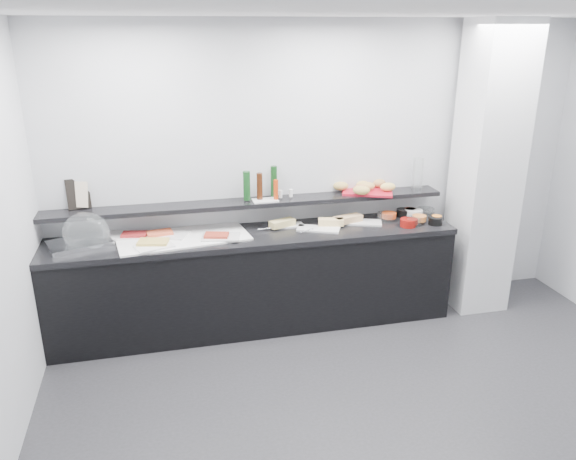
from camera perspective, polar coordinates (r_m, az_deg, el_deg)
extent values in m
plane|color=#2D2D30|center=(4.16, 11.29, -19.42)|extent=(5.00, 5.00, 0.00)
cube|color=silver|center=(5.26, 3.42, 5.95)|extent=(5.00, 0.02, 2.70)
plane|color=white|center=(3.25, 14.68, 20.84)|extent=(5.00, 5.00, 0.00)
cube|color=silver|center=(5.57, 19.52, 5.63)|extent=(0.50, 0.50, 2.70)
cube|color=black|center=(5.14, -3.36, -5.33)|extent=(3.60, 0.60, 0.85)
cube|color=black|center=(4.97, -3.47, -0.63)|extent=(3.62, 0.62, 0.05)
cube|color=black|center=(5.05, -3.87, 2.76)|extent=(3.60, 0.25, 0.04)
cube|color=silver|center=(4.98, -20.40, -1.29)|extent=(0.57, 0.47, 0.04)
ellipsoid|color=white|center=(4.90, -19.82, -0.25)|extent=(0.41, 0.30, 0.34)
cube|color=white|center=(4.92, -10.61, -0.76)|extent=(1.17, 0.68, 0.01)
cube|color=white|center=(5.05, -16.22, -0.52)|extent=(0.37, 0.28, 0.01)
cube|color=maroon|center=(4.99, -15.35, -0.42)|extent=(0.23, 0.17, 0.02)
cube|color=white|center=(4.97, -12.02, -0.46)|extent=(0.38, 0.33, 0.01)
cube|color=#F65A32|center=(4.98, -12.92, -0.28)|extent=(0.24, 0.17, 0.02)
cube|color=white|center=(4.73, -13.45, -1.61)|extent=(0.35, 0.29, 0.01)
cube|color=#D2B351|center=(4.78, -13.54, -1.18)|extent=(0.27, 0.21, 0.02)
cube|color=silver|center=(4.84, -6.84, -0.70)|extent=(0.36, 0.28, 0.01)
cube|color=maroon|center=(4.83, -7.28, -0.52)|extent=(0.23, 0.18, 0.02)
cube|color=white|center=(5.13, -0.11, 0.45)|extent=(0.30, 0.13, 0.01)
cube|color=#DAC472|center=(5.08, -0.59, 0.71)|extent=(0.25, 0.17, 0.06)
cylinder|color=#B5B7BC|center=(5.02, -2.26, 0.13)|extent=(0.16, 0.02, 0.01)
cube|color=white|center=(5.05, 3.11, 0.11)|extent=(0.41, 0.30, 0.01)
cube|color=#E4BF77|center=(5.12, 4.38, 0.82)|extent=(0.24, 0.14, 0.06)
cylinder|color=#B8BABF|center=(4.97, 1.88, -0.08)|extent=(0.15, 0.08, 0.01)
cube|color=white|center=(5.26, 7.30, 0.80)|extent=(0.44, 0.30, 0.01)
cube|color=tan|center=(5.22, 6.09, 1.12)|extent=(0.29, 0.18, 0.06)
cylinder|color=silver|center=(5.19, 5.64, 0.73)|extent=(0.16, 0.01, 0.01)
cylinder|color=white|center=(5.37, 9.91, 1.36)|extent=(0.19, 0.19, 0.07)
cylinder|color=#CE491C|center=(5.37, 10.22, 1.49)|extent=(0.17, 0.17, 0.05)
cylinder|color=black|center=(5.51, 11.67, 1.73)|extent=(0.14, 0.14, 0.07)
cylinder|color=#56160C|center=(5.54, 12.29, 1.91)|extent=(0.12, 0.12, 0.05)
cylinder|color=white|center=(5.59, 13.80, 1.80)|extent=(0.22, 0.22, 0.07)
cylinder|color=silver|center=(5.51, 12.64, 1.78)|extent=(0.22, 0.22, 0.05)
cylinder|color=maroon|center=(5.24, 12.10, 0.73)|extent=(0.16, 0.16, 0.07)
cylinder|color=#58120C|center=(5.24, 12.51, 0.84)|extent=(0.11, 0.11, 0.05)
cylinder|color=white|center=(5.28, 12.57, 0.85)|extent=(0.17, 0.17, 0.07)
cylinder|color=#CC7332|center=(5.35, 13.19, 1.19)|extent=(0.13, 0.13, 0.05)
cylinder|color=black|center=(5.35, 14.73, 0.91)|extent=(0.17, 0.17, 0.07)
cylinder|color=orange|center=(5.38, 14.86, 1.16)|extent=(0.11, 0.11, 0.05)
cube|color=black|center=(5.11, -20.55, 3.46)|extent=(0.20, 0.11, 0.26)
cube|color=beige|center=(5.09, -20.58, 3.41)|extent=(0.18, 0.11, 0.22)
cube|color=white|center=(5.03, -2.33, 3.03)|extent=(0.23, 0.15, 0.01)
cylinder|color=#113E16|center=(5.00, -4.22, 4.51)|extent=(0.08, 0.08, 0.26)
cylinder|color=#3B1A0A|center=(5.02, -2.90, 4.47)|extent=(0.07, 0.07, 0.24)
cylinder|color=#0F3913|center=(5.10, -1.44, 4.97)|extent=(0.08, 0.08, 0.28)
cylinder|color=red|center=(5.01, -1.23, 4.12)|extent=(0.05, 0.05, 0.18)
cylinder|color=white|center=(5.08, -0.76, 3.68)|extent=(0.03, 0.03, 0.07)
cylinder|color=white|center=(5.11, 0.29, 3.77)|extent=(0.04, 0.04, 0.07)
cube|color=#B71327|center=(5.35, 8.09, 3.91)|extent=(0.54, 0.47, 0.02)
ellipsoid|color=#B99746|center=(5.31, 5.38, 4.47)|extent=(0.16, 0.12, 0.08)
ellipsoid|color=tan|center=(5.37, 7.61, 4.55)|extent=(0.14, 0.10, 0.08)
ellipsoid|color=#B37F44|center=(5.45, 9.25, 4.71)|extent=(0.14, 0.09, 0.08)
ellipsoid|color=#AD6A42|center=(5.23, 7.27, 4.15)|extent=(0.14, 0.10, 0.08)
ellipsoid|color=#B69245|center=(5.19, 7.47, 4.02)|extent=(0.18, 0.15, 0.08)
ellipsoid|color=#D6B051|center=(5.33, 10.11, 4.33)|extent=(0.15, 0.10, 0.08)
ellipsoid|color=#B78D46|center=(5.32, 8.05, 4.40)|extent=(0.16, 0.11, 0.08)
cylinder|color=silver|center=(5.51, 13.03, 5.57)|extent=(0.11, 0.11, 0.30)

